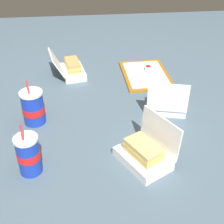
{
  "coord_description": "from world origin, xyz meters",
  "views": [
    {
      "loc": [
        1.19,
        -0.13,
        0.86
      ],
      "look_at": [
        0.02,
        -0.0,
        0.05
      ],
      "focal_mm": 50.0,
      "sensor_mm": 36.0,
      "label": 1
    }
  ],
  "objects_px": {
    "food_tray": "(146,75)",
    "ketchup_cup": "(148,68)",
    "plastic_fork": "(153,72)",
    "clamshell_sandwich_center": "(71,69)",
    "soda_cup_right": "(29,155)",
    "soda_cup_left": "(33,108)",
    "clamshell_sandwich_corner": "(166,102)",
    "clamshell_sandwich_left": "(145,153)"
  },
  "relations": [
    {
      "from": "ketchup_cup",
      "to": "clamshell_sandwich_center",
      "type": "distance_m",
      "value": 0.45
    },
    {
      "from": "plastic_fork",
      "to": "soda_cup_right",
      "type": "relative_size",
      "value": 0.5
    },
    {
      "from": "food_tray",
      "to": "clamshell_sandwich_center",
      "type": "distance_m",
      "value": 0.44
    },
    {
      "from": "ketchup_cup",
      "to": "clamshell_sandwich_center",
      "type": "bearing_deg",
      "value": -90.62
    },
    {
      "from": "plastic_fork",
      "to": "soda_cup_left",
      "type": "distance_m",
      "value": 0.77
    },
    {
      "from": "plastic_fork",
      "to": "clamshell_sandwich_corner",
      "type": "bearing_deg",
      "value": 29.02
    },
    {
      "from": "clamshell_sandwich_corner",
      "to": "soda_cup_left",
      "type": "xyz_separation_m",
      "value": [
        0.03,
        -0.63,
        0.03
      ]
    },
    {
      "from": "clamshell_sandwich_center",
      "to": "soda_cup_right",
      "type": "bearing_deg",
      "value": -11.18
    },
    {
      "from": "clamshell_sandwich_center",
      "to": "soda_cup_right",
      "type": "height_order",
      "value": "soda_cup_right"
    },
    {
      "from": "food_tray",
      "to": "clamshell_sandwich_left",
      "type": "xyz_separation_m",
      "value": [
        0.71,
        -0.15,
        0.04
      ]
    },
    {
      "from": "soda_cup_right",
      "to": "soda_cup_left",
      "type": "distance_m",
      "value": 0.32
    },
    {
      "from": "soda_cup_right",
      "to": "soda_cup_left",
      "type": "bearing_deg",
      "value": -177.19
    },
    {
      "from": "food_tray",
      "to": "plastic_fork",
      "type": "height_order",
      "value": "plastic_fork"
    },
    {
      "from": "plastic_fork",
      "to": "clamshell_sandwich_center",
      "type": "height_order",
      "value": "clamshell_sandwich_center"
    },
    {
      "from": "clamshell_sandwich_center",
      "to": "ketchup_cup",
      "type": "bearing_deg",
      "value": 89.38
    },
    {
      "from": "ketchup_cup",
      "to": "plastic_fork",
      "type": "relative_size",
      "value": 0.36
    },
    {
      "from": "soda_cup_right",
      "to": "soda_cup_left",
      "type": "xyz_separation_m",
      "value": [
        -0.32,
        -0.02,
        -0.0
      ]
    },
    {
      "from": "clamshell_sandwich_center",
      "to": "plastic_fork",
      "type": "bearing_deg",
      "value": 85.62
    },
    {
      "from": "clamshell_sandwich_left",
      "to": "clamshell_sandwich_corner",
      "type": "distance_m",
      "value": 0.39
    },
    {
      "from": "ketchup_cup",
      "to": "plastic_fork",
      "type": "xyz_separation_m",
      "value": [
        0.03,
        0.03,
        -0.01
      ]
    },
    {
      "from": "soda_cup_right",
      "to": "clamshell_sandwich_corner",
      "type": "bearing_deg",
      "value": 119.87
    },
    {
      "from": "food_tray",
      "to": "clamshell_sandwich_center",
      "type": "bearing_deg",
      "value": -96.79
    },
    {
      "from": "ketchup_cup",
      "to": "soda_cup_left",
      "type": "xyz_separation_m",
      "value": [
        0.44,
        -0.62,
        0.05
      ]
    },
    {
      "from": "ketchup_cup",
      "to": "soda_cup_right",
      "type": "relative_size",
      "value": 0.18
    },
    {
      "from": "plastic_fork",
      "to": "soda_cup_right",
      "type": "height_order",
      "value": "soda_cup_right"
    },
    {
      "from": "food_tray",
      "to": "clamshell_sandwich_corner",
      "type": "bearing_deg",
      "value": 4.12
    },
    {
      "from": "plastic_fork",
      "to": "soda_cup_left",
      "type": "xyz_separation_m",
      "value": [
        0.41,
        -0.65,
        0.06
      ]
    },
    {
      "from": "food_tray",
      "to": "plastic_fork",
      "type": "distance_m",
      "value": 0.05
    },
    {
      "from": "ketchup_cup",
      "to": "plastic_fork",
      "type": "bearing_deg",
      "value": 39.23
    },
    {
      "from": "plastic_fork",
      "to": "clamshell_sandwich_center",
      "type": "distance_m",
      "value": 0.48
    },
    {
      "from": "clamshell_sandwich_corner",
      "to": "soda_cup_left",
      "type": "height_order",
      "value": "soda_cup_left"
    },
    {
      "from": "ketchup_cup",
      "to": "clamshell_sandwich_left",
      "type": "relative_size",
      "value": 0.15
    },
    {
      "from": "clamshell_sandwich_corner",
      "to": "soda_cup_right",
      "type": "height_order",
      "value": "soda_cup_right"
    },
    {
      "from": "food_tray",
      "to": "ketchup_cup",
      "type": "bearing_deg",
      "value": 153.86
    },
    {
      "from": "food_tray",
      "to": "clamshell_sandwich_corner",
      "type": "relative_size",
      "value": 1.75
    },
    {
      "from": "plastic_fork",
      "to": "clamshell_sandwich_corner",
      "type": "distance_m",
      "value": 0.38
    },
    {
      "from": "clamshell_sandwich_left",
      "to": "clamshell_sandwich_corner",
      "type": "xyz_separation_m",
      "value": [
        -0.35,
        0.17,
        0.0
      ]
    },
    {
      "from": "clamshell_sandwich_corner",
      "to": "ketchup_cup",
      "type": "bearing_deg",
      "value": -179.49
    },
    {
      "from": "food_tray",
      "to": "clamshell_sandwich_corner",
      "type": "xyz_separation_m",
      "value": [
        0.37,
        0.03,
        0.04
      ]
    },
    {
      "from": "food_tray",
      "to": "ketchup_cup",
      "type": "distance_m",
      "value": 0.06
    },
    {
      "from": "ketchup_cup",
      "to": "clamshell_sandwich_corner",
      "type": "height_order",
      "value": "clamshell_sandwich_corner"
    },
    {
      "from": "clamshell_sandwich_left",
      "to": "soda_cup_left",
      "type": "relative_size",
      "value": 1.18
    }
  ]
}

